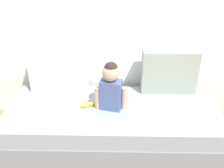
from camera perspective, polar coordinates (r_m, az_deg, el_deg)
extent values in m
plane|color=#93704C|center=(2.55, 0.21, -12.80)|extent=(12.00, 12.00, 0.00)
cube|color=gray|center=(2.48, 0.22, -10.78)|extent=(2.09, 0.87, 0.23)
cube|color=#8C939E|center=(2.37, 0.23, -7.10)|extent=(2.03, 0.85, 0.16)
cube|color=silver|center=(2.58, -12.49, 3.12)|extent=(0.59, 0.16, 0.45)
cube|color=#99A393|center=(2.57, 13.33, 2.85)|extent=(0.56, 0.16, 0.45)
cube|color=#4C5B93|center=(2.24, -0.25, -2.53)|extent=(0.22, 0.16, 0.29)
sphere|color=tan|center=(2.13, -0.26, 2.73)|extent=(0.16, 0.16, 0.16)
sphere|color=#2D231E|center=(2.12, -0.26, 3.62)|extent=(0.13, 0.13, 0.13)
cylinder|color=tan|center=(2.26, -3.40, -3.29)|extent=(0.06, 0.06, 0.22)
cylinder|color=tan|center=(2.25, 2.92, -3.36)|extent=(0.06, 0.06, 0.22)
ellipsoid|color=yellow|center=(2.34, -5.64, -4.83)|extent=(0.17, 0.10, 0.04)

